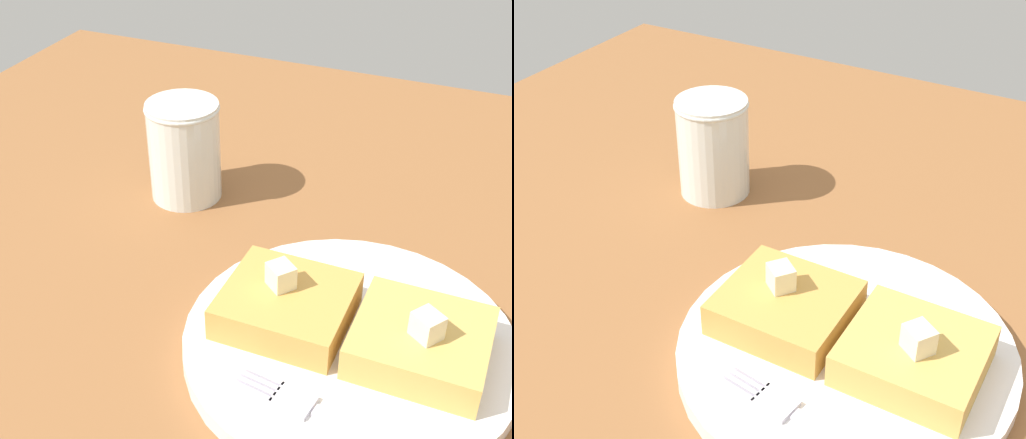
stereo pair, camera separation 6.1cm
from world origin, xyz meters
TOP-DOWN VIEW (x-y plane):
  - table_surface at (0.00, 0.00)cm, footprint 117.99×117.99cm
  - plate at (1.73, 5.51)cm, footprint 25.20×25.20cm
  - toast_slice_left at (-3.40, 5.54)cm, footprint 9.54×8.95cm
  - toast_slice_middle at (6.86, 5.48)cm, footprint 9.54×8.95cm
  - butter_pat_primary at (-4.11, 6.03)cm, footprint 2.57×2.54cm
  - butter_pat_secondary at (7.18, 4.77)cm, footprint 2.55×2.51cm
  - fork at (2.49, -2.50)cm, footprint 16.03×3.86cm
  - syrup_jar at (-20.08, 21.06)cm, footprint 7.33×7.33cm

SIDE VIEW (x-z plane):
  - table_surface at x=0.00cm, z-range 0.00..2.62cm
  - plate at x=1.73cm, z-range 2.75..4.30cm
  - fork at x=2.49cm, z-range 4.17..4.53cm
  - toast_slice_left at x=-3.40cm, z-range 4.17..6.89cm
  - toast_slice_middle at x=6.86cm, z-range 4.17..6.89cm
  - syrup_jar at x=-20.08cm, z-range 2.23..12.31cm
  - butter_pat_primary at x=-4.11cm, z-range 6.89..8.80cm
  - butter_pat_secondary at x=7.18cm, z-range 6.89..8.80cm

